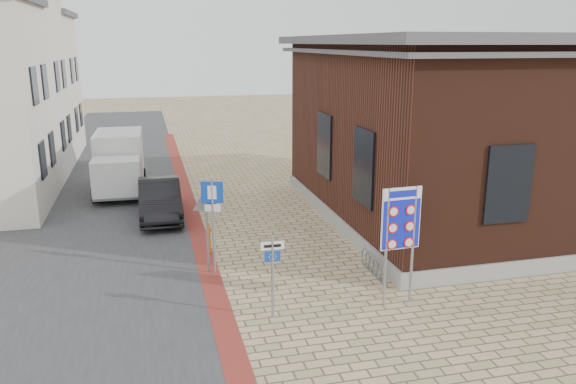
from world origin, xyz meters
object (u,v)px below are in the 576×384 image
sedan (160,199)px  bollard (209,240)px  parking_sign (213,209)px  box_truck (119,162)px  border_sign (401,221)px  essen_sign (273,266)px

sedan → bollard: size_ratio=4.84×
parking_sign → bollard: parking_sign is taller
sedan → box_truck: bearing=110.2°
border_sign → bollard: bearing=128.9°
box_truck → bollard: 9.32m
sedan → parking_sign: 6.27m
essen_sign → parking_sign: size_ratio=0.74×
essen_sign → parking_sign: (-1.05, 3.07, 0.61)m
box_truck → parking_sign: (2.99, -10.39, 0.63)m
box_truck → bollard: box_truck is taller
sedan → box_truck: (-1.63, 4.40, 0.62)m
bollard → border_sign: bearing=-47.8°
parking_sign → sedan: bearing=120.1°
sedan → bollard: (1.40, -4.37, -0.27)m
box_truck → parking_sign: parking_sign is taller
essen_sign → bollard: 4.89m
sedan → essen_sign: 9.40m
box_truck → border_sign: size_ratio=1.62×
sedan → parking_sign: parking_sign is taller
parking_sign → bollard: size_ratio=3.12×
parking_sign → border_sign: bearing=-18.5°
box_truck → parking_sign: size_ratio=1.77×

